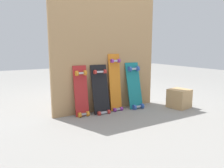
# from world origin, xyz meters

# --- Properties ---
(ground_plane) EXTENTS (12.00, 12.00, 0.00)m
(ground_plane) POSITION_xyz_m (0.00, 0.00, 0.00)
(ground_plane) COLOR gray
(plywood_wall_panel) EXTENTS (1.46, 0.04, 1.46)m
(plywood_wall_panel) POSITION_xyz_m (0.00, 0.07, 0.73)
(plywood_wall_panel) COLOR tan
(plywood_wall_panel) RESTS_ON ground
(skateboard_red) EXTENTS (0.17, 0.15, 0.67)m
(skateboard_red) POSITION_xyz_m (-0.39, -0.01, 0.27)
(skateboard_red) COLOR #B22626
(skateboard_red) RESTS_ON ground
(skateboard_black) EXTENTS (0.22, 0.19, 0.68)m
(skateboard_black) POSITION_xyz_m (-0.14, -0.03, 0.27)
(skateboard_black) COLOR black
(skateboard_black) RESTS_ON ground
(skateboard_orange) EXTENTS (0.16, 0.15, 0.81)m
(skateboard_orange) POSITION_xyz_m (0.09, -0.01, 0.33)
(skateboard_orange) COLOR orange
(skateboard_orange) RESTS_ON ground
(skateboard_teal) EXTENTS (0.21, 0.22, 0.68)m
(skateboard_teal) POSITION_xyz_m (0.37, -0.05, 0.28)
(skateboard_teal) COLOR #197A7F
(skateboard_teal) RESTS_ON ground
(wooden_crate) EXTENTS (0.29, 0.29, 0.25)m
(wooden_crate) POSITION_xyz_m (0.91, -0.35, 0.13)
(wooden_crate) COLOR tan
(wooden_crate) RESTS_ON ground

